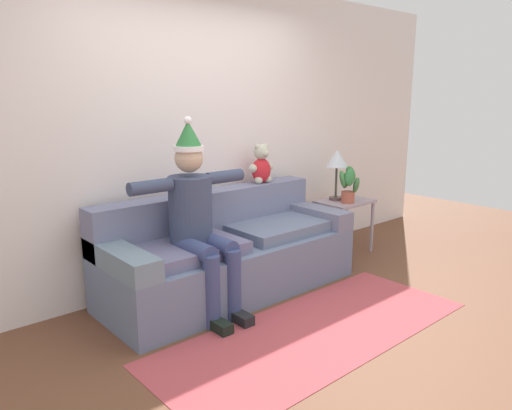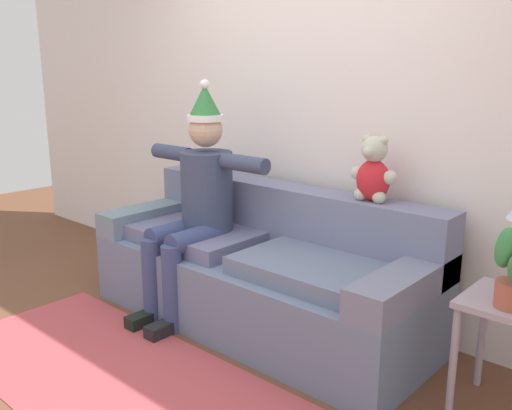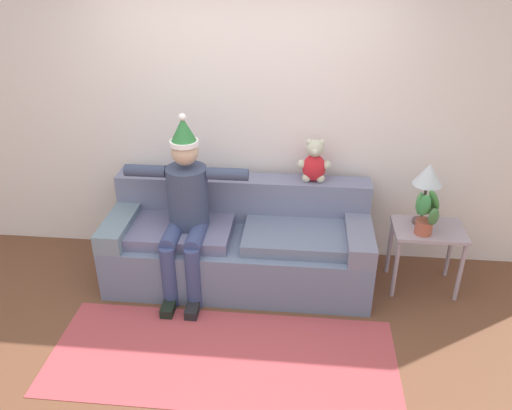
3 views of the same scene
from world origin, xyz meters
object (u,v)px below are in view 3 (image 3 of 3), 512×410
teddy_bear (314,163)px  table_lamp (428,177)px  couch (239,243)px  side_table (427,238)px  person_seated (186,206)px  potted_plant (427,213)px

teddy_bear → table_lamp: size_ratio=0.71×
couch → side_table: (1.60, 0.01, 0.15)m
person_seated → teddy_bear: 1.15m
couch → side_table: 1.60m
couch → table_lamp: (1.54, 0.09, 0.67)m
person_seated → potted_plant: bearing=2.2°
couch → table_lamp: 1.68m
table_lamp → potted_plant: (-0.01, -0.18, -0.23)m
person_seated → side_table: bearing=4.8°
couch → person_seated: person_seated is taller
teddy_bear → side_table: size_ratio=0.65×
couch → potted_plant: potted_plant is taller
potted_plant → teddy_bear: bearing=159.0°
teddy_bear → potted_plant: 1.00m
couch → potted_plant: (1.53, -0.09, 0.44)m
table_lamp → potted_plant: size_ratio=1.36×
person_seated → potted_plant: size_ratio=3.84×
teddy_bear → potted_plant: (0.91, -0.35, -0.25)m
person_seated → potted_plant: person_seated is taller
person_seated → side_table: 2.04m
teddy_bear → table_lamp: 0.93m
side_table → potted_plant: 0.31m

